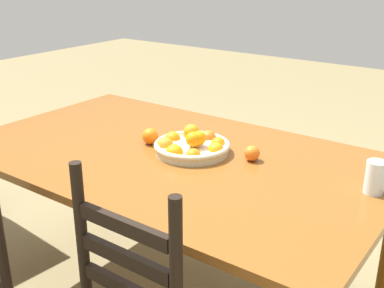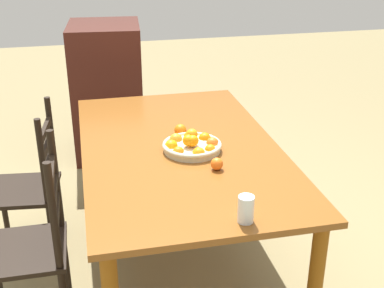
{
  "view_description": "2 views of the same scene",
  "coord_description": "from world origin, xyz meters",
  "px_view_note": "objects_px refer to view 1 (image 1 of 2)",
  "views": [
    {
      "loc": [
        -1.19,
        1.5,
        1.54
      ],
      "look_at": [
        -0.07,
        -0.05,
        0.81
      ],
      "focal_mm": 45.39,
      "sensor_mm": 36.0,
      "label": 1
    },
    {
      "loc": [
        -2.56,
        0.5,
        1.95
      ],
      "look_at": [
        -0.07,
        -0.05,
        0.81
      ],
      "focal_mm": 48.02,
      "sensor_mm": 36.0,
      "label": 2
    }
  ],
  "objects_px": {
    "dining_table": "(172,172)",
    "fruit_bowl": "(192,145)",
    "drinking_glass": "(375,177)",
    "orange_loose_1": "(252,153)",
    "orange_loose_0": "(150,136)"
  },
  "relations": [
    {
      "from": "dining_table",
      "to": "orange_loose_0",
      "type": "height_order",
      "value": "orange_loose_0"
    },
    {
      "from": "orange_loose_1",
      "to": "drinking_glass",
      "type": "bearing_deg",
      "value": 179.09
    },
    {
      "from": "drinking_glass",
      "to": "fruit_bowl",
      "type": "bearing_deg",
      "value": 5.13
    },
    {
      "from": "dining_table",
      "to": "orange_loose_1",
      "type": "relative_size",
      "value": 28.64
    },
    {
      "from": "dining_table",
      "to": "orange_loose_1",
      "type": "xyz_separation_m",
      "value": [
        -0.32,
        -0.13,
        0.12
      ]
    },
    {
      "from": "fruit_bowl",
      "to": "orange_loose_1",
      "type": "bearing_deg",
      "value": -163.39
    },
    {
      "from": "dining_table",
      "to": "drinking_glass",
      "type": "height_order",
      "value": "drinking_glass"
    },
    {
      "from": "orange_loose_0",
      "to": "drinking_glass",
      "type": "bearing_deg",
      "value": -174.76
    },
    {
      "from": "dining_table",
      "to": "drinking_glass",
      "type": "xyz_separation_m",
      "value": [
        -0.81,
        -0.12,
        0.15
      ]
    },
    {
      "from": "dining_table",
      "to": "drinking_glass",
      "type": "bearing_deg",
      "value": -171.7
    },
    {
      "from": "dining_table",
      "to": "fruit_bowl",
      "type": "xyz_separation_m",
      "value": [
        -0.07,
        -0.05,
        0.12
      ]
    },
    {
      "from": "fruit_bowl",
      "to": "orange_loose_1",
      "type": "relative_size",
      "value": 5.11
    },
    {
      "from": "fruit_bowl",
      "to": "orange_loose_0",
      "type": "xyz_separation_m",
      "value": [
        0.21,
        0.02,
        0.0
      ]
    },
    {
      "from": "dining_table",
      "to": "orange_loose_0",
      "type": "distance_m",
      "value": 0.19
    },
    {
      "from": "dining_table",
      "to": "fruit_bowl",
      "type": "relative_size",
      "value": 5.6
    }
  ]
}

